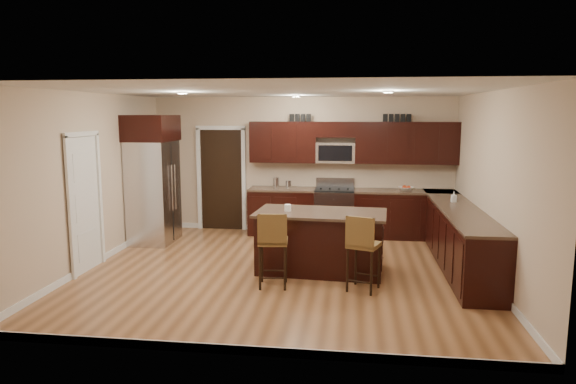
# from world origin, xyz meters

# --- Properties ---
(floor) EXTENTS (6.00, 6.00, 0.00)m
(floor) POSITION_xyz_m (0.00, 0.00, 0.00)
(floor) COLOR #98643C
(floor) RESTS_ON ground
(ceiling) EXTENTS (6.00, 6.00, 0.00)m
(ceiling) POSITION_xyz_m (0.00, 0.00, 2.70)
(ceiling) COLOR silver
(ceiling) RESTS_ON wall_back
(wall_back) EXTENTS (6.00, 0.00, 6.00)m
(wall_back) POSITION_xyz_m (0.00, 2.75, 1.35)
(wall_back) COLOR #C8AE90
(wall_back) RESTS_ON floor
(wall_left) EXTENTS (0.00, 5.50, 5.50)m
(wall_left) POSITION_xyz_m (-3.00, 0.00, 1.35)
(wall_left) COLOR #C8AE90
(wall_left) RESTS_ON floor
(wall_right) EXTENTS (0.00, 5.50, 5.50)m
(wall_right) POSITION_xyz_m (3.00, 0.00, 1.35)
(wall_right) COLOR #C8AE90
(wall_right) RESTS_ON floor
(base_cabinets) EXTENTS (4.02, 3.96, 0.92)m
(base_cabinets) POSITION_xyz_m (1.90, 1.45, 0.46)
(base_cabinets) COLOR black
(base_cabinets) RESTS_ON floor
(upper_cabinets) EXTENTS (4.00, 0.33, 0.80)m
(upper_cabinets) POSITION_xyz_m (1.04, 2.58, 1.84)
(upper_cabinets) COLOR black
(upper_cabinets) RESTS_ON wall_back
(range) EXTENTS (0.76, 0.64, 1.11)m
(range) POSITION_xyz_m (0.68, 2.45, 0.47)
(range) COLOR silver
(range) RESTS_ON floor
(microwave) EXTENTS (0.76, 0.31, 0.40)m
(microwave) POSITION_xyz_m (0.68, 2.60, 1.62)
(microwave) COLOR silver
(microwave) RESTS_ON upper_cabinets
(doorway) EXTENTS (0.85, 0.03, 2.06)m
(doorway) POSITION_xyz_m (-1.65, 2.73, 1.03)
(doorway) COLOR black
(doorway) RESTS_ON floor
(pantry_door) EXTENTS (0.03, 0.80, 2.04)m
(pantry_door) POSITION_xyz_m (-2.98, -0.30, 1.02)
(pantry_door) COLOR white
(pantry_door) RESTS_ON floor
(letter_decor) EXTENTS (2.20, 0.03, 0.15)m
(letter_decor) POSITION_xyz_m (0.90, 2.58, 2.29)
(letter_decor) COLOR black
(letter_decor) RESTS_ON upper_cabinets
(island) EXTENTS (2.01, 1.15, 0.92)m
(island) POSITION_xyz_m (0.56, 0.11, 0.43)
(island) COLOR black
(island) RESTS_ON floor
(stool_left) EXTENTS (0.43, 0.43, 1.06)m
(stool_left) POSITION_xyz_m (-0.04, -0.73, 0.66)
(stool_left) COLOR brown
(stool_left) RESTS_ON floor
(stool_right) EXTENTS (0.50, 0.50, 1.05)m
(stool_right) POSITION_xyz_m (1.17, -0.73, 0.65)
(stool_right) COLOR brown
(stool_right) RESTS_ON floor
(refrigerator) EXTENTS (0.79, 1.00, 2.35)m
(refrigerator) POSITION_xyz_m (-2.62, 1.51, 1.20)
(refrigerator) COLOR silver
(refrigerator) RESTS_ON floor
(floor_mat) EXTENTS (1.19, 0.99, 0.01)m
(floor_mat) POSITION_xyz_m (0.08, 1.33, 0.01)
(floor_mat) COLOR brown
(floor_mat) RESTS_ON floor
(fruit_bowl) EXTENTS (0.31, 0.31, 0.07)m
(fruit_bowl) POSITION_xyz_m (2.04, 2.45, 0.96)
(fruit_bowl) COLOR silver
(fruit_bowl) RESTS_ON base_cabinets
(soap_bottle) EXTENTS (0.08, 0.09, 0.17)m
(soap_bottle) POSITION_xyz_m (2.70, 1.24, 1.01)
(soap_bottle) COLOR #B2B2B2
(soap_bottle) RESTS_ON base_cabinets
(canister_tall) EXTENTS (0.12, 0.12, 0.21)m
(canister_tall) POSITION_xyz_m (-0.47, 2.45, 1.03)
(canister_tall) COLOR silver
(canister_tall) RESTS_ON base_cabinets
(canister_short) EXTENTS (0.11, 0.11, 0.16)m
(canister_short) POSITION_xyz_m (-0.23, 2.45, 1.00)
(canister_short) COLOR silver
(canister_short) RESTS_ON base_cabinets
(island_jar) EXTENTS (0.10, 0.10, 0.10)m
(island_jar) POSITION_xyz_m (0.06, 0.11, 0.97)
(island_jar) COLOR white
(island_jar) RESTS_ON island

